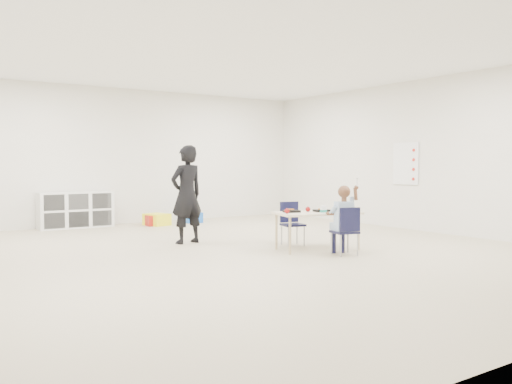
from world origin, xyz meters
TOP-DOWN VIEW (x-y plane):
  - room at (0.00, 0.00)m, footprint 9.00×9.02m
  - table at (0.95, -0.40)m, footprint 1.31×0.86m
  - chair_near at (0.97, -0.94)m, footprint 0.38×0.37m
  - chair_far at (0.92, 0.14)m, footprint 0.38×0.37m
  - child at (0.97, -0.94)m, footprint 0.53×0.53m
  - lunch_tray_near at (1.04, -0.39)m, footprint 0.25×0.21m
  - lunch_tray_far at (0.61, -0.23)m, footprint 0.25×0.21m
  - milk_carton at (0.93, -0.55)m, footprint 0.08×0.08m
  - bread_roll at (1.19, -0.57)m, footprint 0.09×0.09m
  - apple_near at (0.86, -0.29)m, footprint 0.07×0.07m
  - apple_far at (0.43, -0.35)m, footprint 0.07×0.07m
  - cubby_shelf at (-1.20, 4.28)m, footprint 1.40×0.40m
  - rules_poster at (3.98, 0.60)m, footprint 0.02×0.60m
  - adult at (-0.33, 1.23)m, footprint 0.61×0.45m
  - bin_red at (0.23, 3.86)m, footprint 0.36×0.44m
  - bin_yellow at (0.29, 3.82)m, footprint 0.48×0.56m
  - bin_blue at (1.14, 3.93)m, footprint 0.41×0.49m

SIDE VIEW (x-z plane):
  - bin_red at x=0.23m, z-range 0.00..0.21m
  - bin_blue at x=1.14m, z-range 0.00..0.22m
  - bin_yellow at x=0.29m, z-range 0.00..0.24m
  - table at x=0.95m, z-range 0.00..0.55m
  - chair_near at x=0.97m, z-range 0.00..0.66m
  - chair_far at x=0.92m, z-range 0.00..0.66m
  - cubby_shelf at x=-1.20m, z-range 0.00..0.70m
  - child at x=0.97m, z-range 0.00..1.04m
  - lunch_tray_near at x=1.04m, z-range 0.55..0.58m
  - lunch_tray_far at x=0.61m, z-range 0.55..0.58m
  - bread_roll at x=1.19m, z-range 0.55..0.62m
  - apple_near at x=0.86m, z-range 0.55..0.62m
  - apple_far at x=0.43m, z-range 0.55..0.62m
  - milk_carton at x=0.93m, z-range 0.55..0.65m
  - adult at x=-0.33m, z-range 0.00..1.53m
  - rules_poster at x=3.98m, z-range 0.85..1.65m
  - room at x=0.00m, z-range 0.00..2.80m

